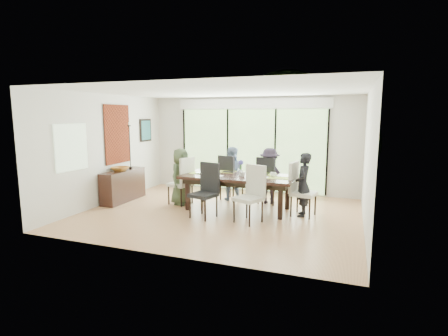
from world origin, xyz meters
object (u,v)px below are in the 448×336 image
(chair_left_end, at_px, (180,180))
(person_left_end, at_px, (181,176))
(chair_near_left, at_px, (203,191))
(vase, at_px, (241,173))
(chair_right_end, at_px, (304,189))
(sideboard, at_px, (123,186))
(person_far_right, at_px, (269,176))
(bowl, at_px, (120,169))
(person_right_end, at_px, (303,185))
(chair_far_left, at_px, (232,177))
(chair_near_right, at_px, (248,194))
(cup_a, at_px, (212,171))
(cup_b, at_px, (243,174))
(cup_c, at_px, (273,175))
(person_far_left, at_px, (231,174))
(table_top, at_px, (238,177))
(chair_far_right, at_px, (270,180))
(laptop, at_px, (203,173))

(chair_left_end, xyz_separation_m, person_left_end, (0.02, 0.00, 0.10))
(chair_near_left, xyz_separation_m, vase, (0.55, 0.92, 0.28))
(chair_right_end, bearing_deg, sideboard, 103.59)
(person_far_right, bearing_deg, bowl, 16.50)
(chair_right_end, distance_m, bowl, 4.55)
(person_left_end, relative_size, person_right_end, 1.00)
(chair_far_left, xyz_separation_m, chair_near_right, (0.95, -1.72, 0.00))
(cup_a, distance_m, bowl, 2.37)
(cup_a, bearing_deg, chair_far_left, 70.35)
(chair_left_end, height_order, vase, chair_left_end)
(person_right_end, distance_m, sideboard, 4.52)
(chair_right_end, height_order, sideboard, chair_right_end)
(chair_right_end, bearing_deg, cup_b, 105.16)
(cup_b, height_order, cup_c, cup_c)
(person_far_left, bearing_deg, person_far_right, 176.09)
(person_left_end, distance_m, cup_a, 0.81)
(vase, height_order, cup_c, vase)
(chair_left_end, relative_size, person_far_right, 0.85)
(chair_near_right, height_order, person_far_left, person_far_left)
(table_top, relative_size, cup_c, 19.35)
(vase, bearing_deg, cup_a, 172.41)
(cup_b, bearing_deg, chair_near_right, -65.56)
(person_left_end, bearing_deg, chair_near_left, -121.90)
(chair_right_end, xyz_separation_m, vase, (-1.45, 0.05, 0.28))
(vase, bearing_deg, sideboard, -175.16)
(table_top, bearing_deg, chair_far_left, 117.90)
(chair_near_left, height_order, chair_near_right, same)
(table_top, distance_m, person_right_end, 1.48)
(table_top, relative_size, chair_left_end, 2.18)
(chair_left_end, distance_m, chair_far_right, 2.22)
(person_far_left, height_order, laptop, person_far_left)
(chair_near_right, height_order, cup_a, chair_near_right)
(person_left_end, relative_size, person_far_right, 1.00)
(bowl, bearing_deg, person_right_end, 3.94)
(cup_c, relative_size, sideboard, 0.09)
(cup_b, bearing_deg, chair_right_end, 4.24)
(chair_near_left, xyz_separation_m, cup_a, (-0.20, 1.02, 0.27))
(person_right_end, xyz_separation_m, vase, (-1.43, 0.05, 0.18))
(chair_near_right, distance_m, laptop, 1.57)
(chair_left_end, height_order, chair_near_right, same)
(chair_left_end, relative_size, vase, 9.17)
(chair_far_right, height_order, bowl, chair_far_right)
(table_top, distance_m, cup_b, 0.20)
(table_top, xyz_separation_m, chair_far_right, (0.55, 0.85, -0.18))
(sideboard, bearing_deg, vase, 4.84)
(chair_far_left, bearing_deg, person_left_end, 57.39)
(chair_far_left, height_order, chair_near_right, same)
(vase, relative_size, laptop, 0.36)
(chair_far_left, relative_size, bowl, 2.82)
(chair_left_end, height_order, chair_far_right, same)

